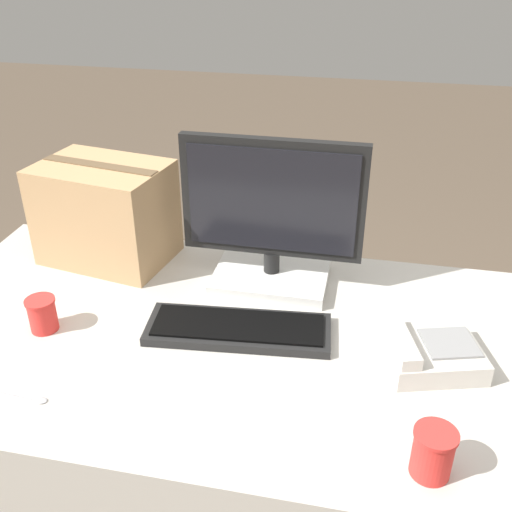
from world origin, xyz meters
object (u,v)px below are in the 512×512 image
monitor (272,226)px  paper_cup_right (433,453)px  paper_cup_left (42,314)px  spoon (25,397)px  desk_phone (429,352)px  keyboard (238,329)px  cardboard_box (106,213)px

monitor → paper_cup_right: monitor is taller
paper_cup_left → spoon: (0.08, -0.23, -0.04)m
paper_cup_right → spoon: bearing=178.2°
desk_phone → paper_cup_right: paper_cup_right is taller
desk_phone → paper_cup_left: 0.93m
keyboard → paper_cup_left: size_ratio=5.33×
monitor → keyboard: size_ratio=1.05×
desk_phone → cardboard_box: bearing=144.4°
monitor → keyboard: (-0.03, -0.26, -0.16)m
spoon → cardboard_box: bearing=100.9°
keyboard → paper_cup_left: paper_cup_left is taller
keyboard → paper_cup_left: bearing=-175.7°
paper_cup_right → cardboard_box: (-0.91, 0.64, 0.09)m
spoon → paper_cup_right: bearing=2.5°
desk_phone → paper_cup_right: 0.32m
monitor → paper_cup_right: (0.41, -0.60, -0.12)m
monitor → cardboard_box: 0.50m
keyboard → paper_cup_right: paper_cup_right is taller
desk_phone → monitor: bearing=130.0°
monitor → cardboard_box: bearing=175.1°
desk_phone → paper_cup_right: (-0.01, -0.32, 0.02)m
keyboard → desk_phone: size_ratio=1.85×
spoon → cardboard_box: 0.63m
desk_phone → cardboard_box: 0.98m
monitor → paper_cup_right: size_ratio=4.89×
desk_phone → cardboard_box: size_ratio=0.63×
monitor → paper_cup_left: bearing=-146.6°
paper_cup_right → spoon: 0.84m
paper_cup_left → desk_phone: bearing=3.7°
keyboard → paper_cup_left: (-0.48, -0.08, 0.03)m
keyboard → cardboard_box: (-0.47, 0.30, 0.13)m
paper_cup_right → cardboard_box: 1.12m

